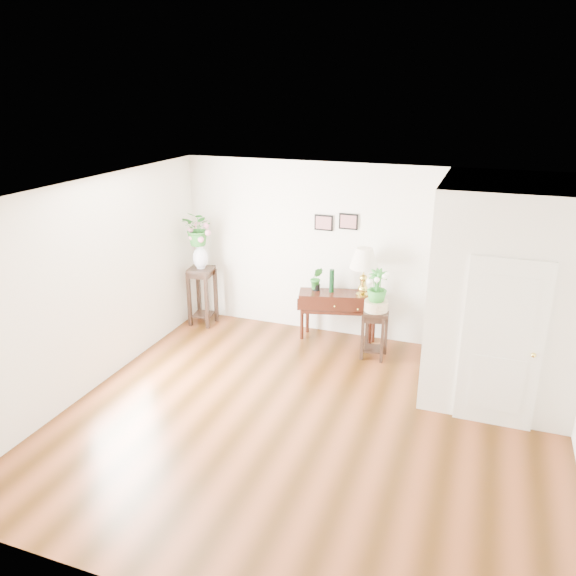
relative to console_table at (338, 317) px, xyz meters
The scene contains 20 objects.
floor 2.48m from the console_table, 83.08° to the right, with size 6.00×5.50×0.02m, color brown.
ceiling 3.42m from the console_table, 83.08° to the right, with size 6.00×5.50×0.02m, color white.
wall_back 1.08m from the console_table, 47.11° to the left, with size 6.00×0.02×2.80m, color silver.
wall_front 5.28m from the console_table, 86.74° to the right, with size 6.00×0.02×2.80m, color silver.
wall_left 3.77m from the console_table, 138.04° to the right, with size 0.02×5.50×2.80m, color silver.
partition 2.67m from the console_table, 15.35° to the right, with size 1.80×1.95×2.80m, color silver.
door 2.98m from the console_table, 34.68° to the right, with size 0.90×0.05×2.10m, color white.
art_print_left 1.51m from the console_table, 140.03° to the left, with size 0.30×0.02×0.25m, color black.
art_print_right 1.52m from the console_table, 81.39° to the left, with size 0.30×0.02×0.25m, color black.
wall_ornament 2.26m from the console_table, 20.10° to the right, with size 0.51×0.51×0.07m, color #C47C2F.
console_table is the anchor object (origin of this frame).
table_lamp 0.85m from the console_table, ahead, with size 0.44×0.44×0.77m, color gold.
green_vase 0.59m from the console_table, behind, with size 0.08×0.08×0.37m, color black.
potted_plant 0.70m from the console_table, behind, with size 0.20×0.16×0.36m, color #277828.
plant_stand_a 2.36m from the console_table, behind, with size 0.39×0.39×1.01m, color black.
porcelain_vase 2.50m from the console_table, behind, with size 0.25×0.25×0.44m, color silver, non-canonical shape.
lily_arrangement 2.69m from the console_table, behind, with size 0.52×0.45×0.58m, color #277828.
plant_stand_b 0.78m from the console_table, 29.46° to the right, with size 0.36×0.36×0.76m, color black.
ceramic_bowl 0.89m from the console_table, 29.46° to the right, with size 0.35×0.35×0.15m, color beige.
narcissus 1.06m from the console_table, 29.46° to the right, with size 0.29×0.29×0.51m, color #277828.
Camera 1 is at (1.79, -5.60, 3.88)m, focal length 35.00 mm.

